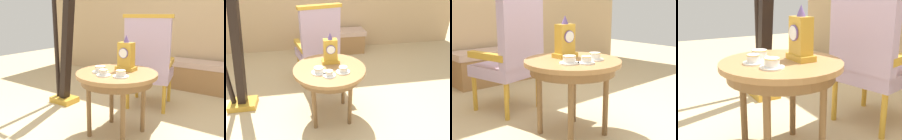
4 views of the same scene
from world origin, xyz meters
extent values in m
plane|color=tan|center=(0.00, 0.00, 0.00)|extent=(10.00, 10.00, 0.00)
cylinder|color=#9E7042|center=(0.02, 0.08, 0.60)|extent=(0.75, 0.75, 0.03)
cylinder|color=brown|center=(0.02, 0.08, 0.55)|extent=(0.66, 0.66, 0.07)
cylinder|color=brown|center=(0.21, 0.26, 0.29)|extent=(0.04, 0.04, 0.59)
cylinder|color=brown|center=(-0.16, 0.26, 0.29)|extent=(0.04, 0.04, 0.59)
cylinder|color=brown|center=(-0.16, -0.11, 0.29)|extent=(0.04, 0.04, 0.59)
cylinder|color=brown|center=(0.21, -0.11, 0.29)|extent=(0.04, 0.04, 0.59)
cylinder|color=white|center=(-0.09, -0.01, 0.63)|extent=(0.15, 0.15, 0.01)
cylinder|color=white|center=(-0.09, -0.01, 0.65)|extent=(0.09, 0.09, 0.05)
torus|color=gold|center=(-0.09, -0.01, 0.68)|extent=(0.10, 0.10, 0.00)
cylinder|color=white|center=(0.00, -0.09, 0.63)|extent=(0.13, 0.13, 0.01)
cylinder|color=white|center=(0.00, -0.09, 0.65)|extent=(0.07, 0.07, 0.05)
torus|color=gold|center=(0.00, -0.09, 0.67)|extent=(0.08, 0.08, 0.00)
cylinder|color=white|center=(0.14, -0.04, 0.63)|extent=(0.14, 0.14, 0.01)
cylinder|color=white|center=(0.14, -0.04, 0.65)|extent=(0.08, 0.08, 0.05)
torus|color=gold|center=(0.14, -0.04, 0.68)|extent=(0.09, 0.09, 0.00)
cube|color=gold|center=(0.05, 0.20, 0.64)|extent=(0.19, 0.11, 0.04)
cube|color=gold|center=(0.05, 0.20, 0.77)|extent=(0.14, 0.09, 0.23)
cylinder|color=#664C8C|center=(0.05, 0.15, 0.79)|extent=(0.10, 0.01, 0.10)
cylinder|color=white|center=(0.05, 0.14, 0.79)|extent=(0.08, 0.00, 0.08)
cone|color=#664C8C|center=(0.05, 0.20, 0.92)|extent=(0.06, 0.06, 0.07)
cube|color=#B299B7|center=(-0.06, 0.96, 0.41)|extent=(0.63, 0.63, 0.11)
cube|color=#B299B7|center=(0.00, 0.74, 0.78)|extent=(0.53, 0.21, 0.64)
cube|color=gold|center=(0.17, 1.01, 0.57)|extent=(0.18, 0.47, 0.06)
cube|color=gold|center=(-0.28, 0.90, 0.57)|extent=(0.18, 0.47, 0.06)
cylinder|color=gold|center=(0.11, 1.22, 0.18)|extent=(0.04, 0.04, 0.35)
cylinder|color=gold|center=(-0.32, 1.12, 0.18)|extent=(0.04, 0.04, 0.35)
cylinder|color=gold|center=(0.21, 0.79, 0.18)|extent=(0.04, 0.04, 0.35)
cylinder|color=gold|center=(-0.22, 0.69, 0.18)|extent=(0.04, 0.04, 0.35)
cube|color=#CCA893|center=(0.38, 1.95, 0.40)|extent=(1.15, 0.40, 0.08)
cube|color=#9E7042|center=(0.38, 1.95, 0.18)|extent=(1.11, 0.38, 0.36)
camera|label=1|loc=(1.22, -1.74, 1.15)|focal=38.88mm
camera|label=2|loc=(-0.21, -1.78, 1.58)|focal=32.44mm
camera|label=3|loc=(-1.55, -1.62, 1.08)|focal=49.00mm
camera|label=4|loc=(1.53, -0.70, 1.02)|focal=45.99mm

